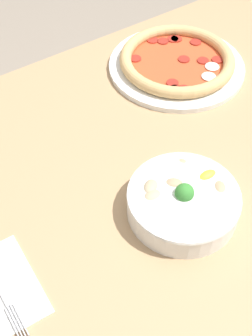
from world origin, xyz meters
The scene contains 4 objects.
ground_plane centered at (0.00, 0.00, 0.00)m, with size 8.00×8.00×0.00m, color gray.
dining_table centered at (0.00, 0.00, 0.64)m, with size 1.22×0.87×0.74m.
pizza centered at (-0.18, -0.24, 0.76)m, with size 0.30×0.30×0.04m.
bowl centered at (0.06, 0.08, 0.77)m, with size 0.19×0.19×0.07m.
Camera 1 is at (0.40, 0.41, 1.39)m, focal length 50.00 mm.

